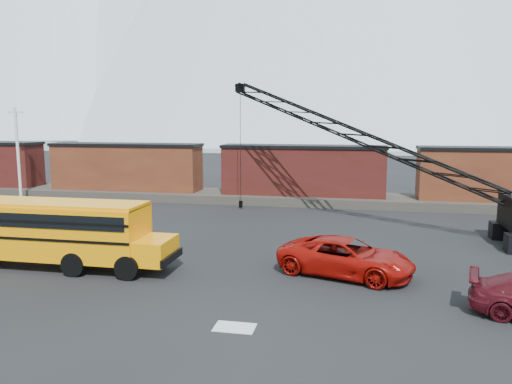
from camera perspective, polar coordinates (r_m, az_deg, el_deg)
ground at (r=21.36m, az=-1.15°, el=-10.91°), size 160.00×160.00×0.00m
gravel_berm at (r=42.43m, az=5.37°, el=-0.75°), size 120.00×5.00×0.70m
boxcar_west_near at (r=46.60m, az=-14.57°, el=2.83°), size 13.70×3.10×4.17m
boxcar_mid at (r=42.12m, az=5.42°, el=2.49°), size 13.70×3.10×4.17m
boxcar_east_near at (r=43.45m, az=26.90°, el=1.80°), size 13.70×3.10×4.17m
utility_pole at (r=47.28m, az=-25.55°, el=4.04°), size 1.40×0.24×8.00m
snow_patch at (r=17.62m, az=-2.46°, el=-15.20°), size 1.40×0.90×0.02m
school_bus at (r=25.76m, az=-22.46°, el=-4.05°), size 11.65×2.65×3.19m
red_pickup at (r=23.13m, az=10.25°, el=-7.33°), size 6.65×4.50×1.69m
crawler_crane at (r=33.75m, az=11.79°, el=6.15°), size 22.83×11.02×9.91m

